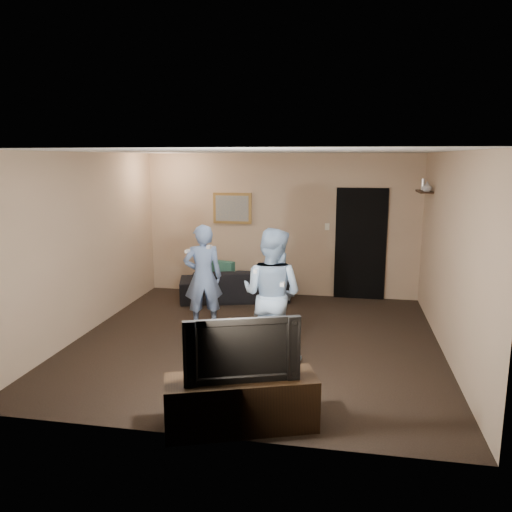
% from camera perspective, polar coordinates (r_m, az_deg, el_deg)
% --- Properties ---
extents(ground, '(5.00, 5.00, 0.00)m').
position_cam_1_polar(ground, '(7.09, 0.02, -9.65)').
color(ground, black).
rests_on(ground, ground).
extents(ceiling, '(5.00, 5.00, 0.04)m').
position_cam_1_polar(ceiling, '(6.63, 0.02, 11.88)').
color(ceiling, silver).
rests_on(ceiling, wall_back).
extents(wall_back, '(5.00, 0.04, 2.60)m').
position_cam_1_polar(wall_back, '(9.18, 2.83, 3.52)').
color(wall_back, tan).
rests_on(wall_back, ground).
extents(wall_front, '(5.00, 0.04, 2.60)m').
position_cam_1_polar(wall_front, '(4.36, -5.89, -5.10)').
color(wall_front, tan).
rests_on(wall_front, ground).
extents(wall_left, '(0.04, 5.00, 2.60)m').
position_cam_1_polar(wall_left, '(7.59, -18.90, 1.32)').
color(wall_left, tan).
rests_on(wall_left, ground).
extents(wall_right, '(0.04, 5.00, 2.60)m').
position_cam_1_polar(wall_right, '(6.76, 21.36, 0.01)').
color(wall_right, tan).
rests_on(wall_right, ground).
extents(sofa, '(2.07, 1.26, 0.57)m').
position_cam_1_polar(sofa, '(9.00, -2.45, -3.23)').
color(sofa, black).
rests_on(sofa, ground).
extents(throw_pillow, '(0.45, 0.25, 0.43)m').
position_cam_1_polar(throw_pillow, '(9.00, -3.82, -1.95)').
color(throw_pillow, '#1A4E43').
rests_on(throw_pillow, sofa).
extents(painting_frame, '(0.72, 0.05, 0.57)m').
position_cam_1_polar(painting_frame, '(9.28, -2.72, 5.47)').
color(painting_frame, olive).
rests_on(painting_frame, wall_back).
extents(painting_canvas, '(0.62, 0.01, 0.47)m').
position_cam_1_polar(painting_canvas, '(9.25, -2.76, 5.46)').
color(painting_canvas, slate).
rests_on(painting_canvas, painting_frame).
extents(doorway, '(0.90, 0.06, 2.00)m').
position_cam_1_polar(doorway, '(9.12, 11.85, 1.34)').
color(doorway, black).
rests_on(doorway, ground).
extents(light_switch, '(0.08, 0.02, 0.12)m').
position_cam_1_polar(light_switch, '(9.08, 8.14, 3.34)').
color(light_switch, silver).
rests_on(light_switch, wall_back).
extents(wall_shelf, '(0.20, 0.60, 0.03)m').
position_cam_1_polar(wall_shelf, '(8.42, 18.68, 6.99)').
color(wall_shelf, black).
rests_on(wall_shelf, wall_right).
extents(shelf_vase, '(0.16, 0.16, 0.16)m').
position_cam_1_polar(shelf_vase, '(8.17, 18.97, 7.51)').
color(shelf_vase, '#9D9DA1').
rests_on(shelf_vase, wall_shelf).
extents(shelf_figurine, '(0.06, 0.06, 0.18)m').
position_cam_1_polar(shelf_figurine, '(8.61, 18.54, 7.78)').
color(shelf_figurine, silver).
rests_on(shelf_figurine, wall_shelf).
extents(tv_console, '(1.49, 0.90, 0.51)m').
position_cam_1_polar(tv_console, '(4.90, -1.70, -16.43)').
color(tv_console, black).
rests_on(tv_console, ground).
extents(television, '(1.05, 0.48, 0.61)m').
position_cam_1_polar(television, '(4.66, -1.74, -10.33)').
color(television, black).
rests_on(television, tv_console).
extents(wii_player_left, '(0.67, 0.56, 1.57)m').
position_cam_1_polar(wii_player_left, '(7.43, -6.06, -2.39)').
color(wii_player_left, '#7594CB').
rests_on(wii_player_left, ground).
extents(wii_player_right, '(0.98, 0.86, 1.68)m').
position_cam_1_polar(wii_player_right, '(6.24, 1.81, -4.44)').
color(wii_player_right, '#94B4D8').
rests_on(wii_player_right, ground).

